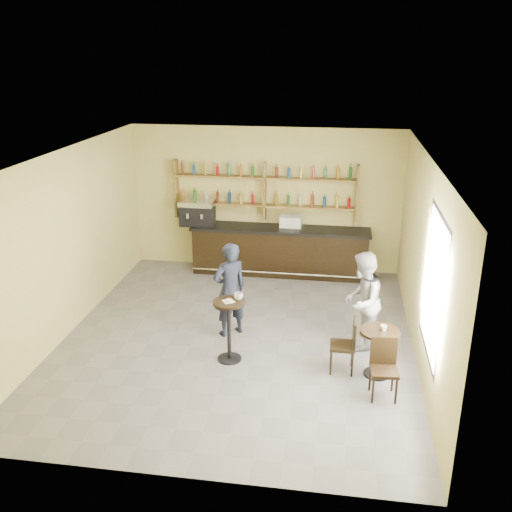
# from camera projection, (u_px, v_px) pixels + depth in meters

# --- Properties ---
(floor) EXTENTS (7.00, 7.00, 0.00)m
(floor) POSITION_uv_depth(u_px,v_px,m) (238.00, 338.00, 10.00)
(floor) COLOR slate
(floor) RESTS_ON ground
(ceiling) EXTENTS (7.00, 7.00, 0.00)m
(ceiling) POSITION_uv_depth(u_px,v_px,m) (236.00, 156.00, 8.89)
(ceiling) COLOR white
(ceiling) RESTS_ON wall_back
(wall_back) EXTENTS (7.00, 0.00, 7.00)m
(wall_back) POSITION_uv_depth(u_px,v_px,m) (265.00, 199.00, 12.69)
(wall_back) COLOR #D1C877
(wall_back) RESTS_ON floor
(wall_front) EXTENTS (7.00, 0.00, 7.00)m
(wall_front) POSITION_uv_depth(u_px,v_px,m) (179.00, 360.00, 6.20)
(wall_front) COLOR #D1C877
(wall_front) RESTS_ON floor
(wall_left) EXTENTS (0.00, 7.00, 7.00)m
(wall_left) POSITION_uv_depth(u_px,v_px,m) (67.00, 243.00, 9.87)
(wall_left) COLOR #D1C877
(wall_left) RESTS_ON floor
(wall_right) EXTENTS (0.00, 7.00, 7.00)m
(wall_right) POSITION_uv_depth(u_px,v_px,m) (423.00, 262.00, 9.02)
(wall_right) COLOR #D1C877
(wall_right) RESTS_ON floor
(window_pane) EXTENTS (0.00, 2.00, 2.00)m
(window_pane) POSITION_uv_depth(u_px,v_px,m) (434.00, 285.00, 7.87)
(window_pane) COLOR white
(window_pane) RESTS_ON wall_right
(window_frame) EXTENTS (0.04, 1.70, 2.10)m
(window_frame) POSITION_uv_depth(u_px,v_px,m) (433.00, 285.00, 7.87)
(window_frame) COLOR black
(window_frame) RESTS_ON wall_right
(shelf_unit) EXTENTS (4.00, 0.26, 1.40)m
(shelf_unit) POSITION_uv_depth(u_px,v_px,m) (265.00, 192.00, 12.50)
(shelf_unit) COLOR brown
(shelf_unit) RESTS_ON wall_back
(liquor_bottles) EXTENTS (3.68, 0.10, 1.00)m
(liquor_bottles) POSITION_uv_depth(u_px,v_px,m) (265.00, 184.00, 12.44)
(liquor_bottles) COLOR #8C5919
(liquor_bottles) RESTS_ON shelf_unit
(bar_counter) EXTENTS (3.93, 0.77, 1.06)m
(bar_counter) POSITION_uv_depth(u_px,v_px,m) (280.00, 251.00, 12.68)
(bar_counter) COLOR black
(bar_counter) RESTS_ON floor
(espresso_machine) EXTENTS (0.81, 0.56, 0.54)m
(espresso_machine) POSITION_uv_depth(u_px,v_px,m) (197.00, 212.00, 12.67)
(espresso_machine) COLOR black
(espresso_machine) RESTS_ON bar_counter
(pastry_case) EXTENTS (0.50, 0.41, 0.28)m
(pastry_case) POSITION_uv_depth(u_px,v_px,m) (291.00, 222.00, 12.42)
(pastry_case) COLOR silver
(pastry_case) RESTS_ON bar_counter
(pedestal_table) EXTENTS (0.65, 0.65, 1.04)m
(pedestal_table) POSITION_uv_depth(u_px,v_px,m) (229.00, 331.00, 9.13)
(pedestal_table) COLOR black
(pedestal_table) RESTS_ON floor
(napkin) EXTENTS (0.23, 0.23, 0.00)m
(napkin) POSITION_uv_depth(u_px,v_px,m) (229.00, 301.00, 8.95)
(napkin) COLOR white
(napkin) RESTS_ON pedestal_table
(donut) EXTENTS (0.14, 0.14, 0.04)m
(donut) POSITION_uv_depth(u_px,v_px,m) (229.00, 300.00, 8.93)
(donut) COLOR gold
(donut) RESTS_ON napkin
(cup_pedestal) EXTENTS (0.18, 0.18, 0.11)m
(cup_pedestal) POSITION_uv_depth(u_px,v_px,m) (238.00, 296.00, 9.00)
(cup_pedestal) COLOR white
(cup_pedestal) RESTS_ON pedestal_table
(man_main) EXTENTS (0.74, 0.71, 1.70)m
(man_main) POSITION_uv_depth(u_px,v_px,m) (230.00, 290.00, 9.86)
(man_main) COLOR black
(man_main) RESTS_ON floor
(cafe_table) EXTENTS (0.71, 0.71, 0.77)m
(cafe_table) POSITION_uv_depth(u_px,v_px,m) (378.00, 353.00, 8.74)
(cafe_table) COLOR black
(cafe_table) RESTS_ON floor
(cup_cafe) EXTENTS (0.12, 0.12, 0.09)m
(cup_cafe) POSITION_uv_depth(u_px,v_px,m) (384.00, 328.00, 8.59)
(cup_cafe) COLOR white
(cup_cafe) RESTS_ON cafe_table
(chair_west) EXTENTS (0.39, 0.39, 0.89)m
(chair_west) POSITION_uv_depth(u_px,v_px,m) (342.00, 345.00, 8.85)
(chair_west) COLOR black
(chair_west) RESTS_ON floor
(chair_south) EXTENTS (0.42, 0.42, 0.89)m
(chair_south) POSITION_uv_depth(u_px,v_px,m) (384.00, 370.00, 8.16)
(chair_south) COLOR black
(chair_south) RESTS_ON floor
(patron_second) EXTENTS (0.85, 0.97, 1.69)m
(patron_second) POSITION_uv_depth(u_px,v_px,m) (362.00, 301.00, 9.43)
(patron_second) COLOR gray
(patron_second) RESTS_ON floor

